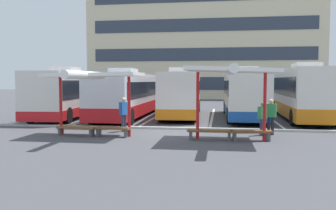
# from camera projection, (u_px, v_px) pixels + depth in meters

# --- Properties ---
(ground_plane) EXTENTS (160.00, 160.00, 0.00)m
(ground_plane) POSITION_uv_depth(u_px,v_px,m) (168.00, 133.00, 17.70)
(ground_plane) COLOR #47474C
(terminal_building) EXTENTS (33.39, 12.25, 18.94)m
(terminal_building) POSITION_uv_depth(u_px,v_px,m) (204.00, 45.00, 54.80)
(terminal_building) COLOR beige
(terminal_building) RESTS_ON ground
(coach_bus_0) EXTENTS (3.55, 12.31, 3.55)m
(coach_bus_0) POSITION_uv_depth(u_px,v_px,m) (73.00, 94.00, 25.99)
(coach_bus_0) COLOR silver
(coach_bus_0) RESTS_ON ground
(coach_bus_1) EXTENTS (2.79, 12.48, 3.44)m
(coach_bus_1) POSITION_uv_depth(u_px,v_px,m) (129.00, 95.00, 25.53)
(coach_bus_1) COLOR silver
(coach_bus_1) RESTS_ON ground
(coach_bus_2) EXTENTS (2.83, 10.85, 3.51)m
(coach_bus_2) POSITION_uv_depth(u_px,v_px,m) (182.00, 94.00, 26.18)
(coach_bus_2) COLOR silver
(coach_bus_2) RESTS_ON ground
(coach_bus_3) EXTENTS (2.67, 10.44, 3.54)m
(coach_bus_3) POSITION_uv_depth(u_px,v_px,m) (244.00, 94.00, 24.74)
(coach_bus_3) COLOR silver
(coach_bus_3) RESTS_ON ground
(coach_bus_4) EXTENTS (2.83, 11.14, 3.75)m
(coach_bus_4) POSITION_uv_depth(u_px,v_px,m) (301.00, 94.00, 24.06)
(coach_bus_4) COLOR silver
(coach_bus_4) RESTS_ON ground
(lane_stripe_0) EXTENTS (0.16, 14.00, 0.01)m
(lane_stripe_0) POSITION_uv_depth(u_px,v_px,m) (56.00, 114.00, 27.54)
(lane_stripe_0) COLOR white
(lane_stripe_0) RESTS_ON ground
(lane_stripe_1) EXTENTS (0.16, 14.00, 0.01)m
(lane_stripe_1) POSITION_uv_depth(u_px,v_px,m) (106.00, 115.00, 26.95)
(lane_stripe_1) COLOR white
(lane_stripe_1) RESTS_ON ground
(lane_stripe_2) EXTENTS (0.16, 14.00, 0.01)m
(lane_stripe_2) POSITION_uv_depth(u_px,v_px,m) (158.00, 116.00, 26.36)
(lane_stripe_2) COLOR white
(lane_stripe_2) RESTS_ON ground
(lane_stripe_3) EXTENTS (0.16, 14.00, 0.01)m
(lane_stripe_3) POSITION_uv_depth(u_px,v_px,m) (212.00, 117.00, 25.77)
(lane_stripe_3) COLOR white
(lane_stripe_3) RESTS_ON ground
(lane_stripe_4) EXTENTS (0.16, 14.00, 0.01)m
(lane_stripe_4) POSITION_uv_depth(u_px,v_px,m) (269.00, 117.00, 25.18)
(lane_stripe_4) COLOR white
(lane_stripe_4) RESTS_ON ground
(lane_stripe_5) EXTENTS (0.16, 14.00, 0.01)m
(lane_stripe_5) POSITION_uv_depth(u_px,v_px,m) (329.00, 118.00, 24.59)
(lane_stripe_5) COLOR white
(lane_stripe_5) RESTS_ON ground
(waiting_shelter_0) EXTENTS (4.38, 4.44, 3.05)m
(waiting_shelter_0) POSITION_uv_depth(u_px,v_px,m) (92.00, 76.00, 16.38)
(waiting_shelter_0) COLOR red
(waiting_shelter_0) RESTS_ON ground
(bench_0) EXTENTS (1.96, 0.61, 0.45)m
(bench_0) POSITION_uv_depth(u_px,v_px,m) (76.00, 129.00, 16.86)
(bench_0) COLOR brown
(bench_0) RESTS_ON ground
(bench_1) EXTENTS (1.74, 0.60, 0.45)m
(bench_1) POSITION_uv_depth(u_px,v_px,m) (112.00, 129.00, 16.57)
(bench_1) COLOR brown
(bench_1) RESTS_ON ground
(waiting_shelter_1) EXTENTS (3.90, 5.14, 3.24)m
(waiting_shelter_1) POSITION_uv_depth(u_px,v_px,m) (231.00, 72.00, 15.10)
(waiting_shelter_1) COLOR red
(waiting_shelter_1) RESTS_ON ground
(bench_2) EXTENTS (2.00, 0.42, 0.45)m
(bench_2) POSITION_uv_depth(u_px,v_px,m) (210.00, 132.00, 15.68)
(bench_2) COLOR brown
(bench_2) RESTS_ON ground
(bench_3) EXTENTS (1.81, 0.65, 0.45)m
(bench_3) POSITION_uv_depth(u_px,v_px,m) (251.00, 133.00, 15.40)
(bench_3) COLOR brown
(bench_3) RESTS_ON ground
(platform_kerb) EXTENTS (44.00, 0.24, 0.12)m
(platform_kerb) POSITION_uv_depth(u_px,v_px,m) (172.00, 128.00, 19.05)
(platform_kerb) COLOR #ADADA8
(platform_kerb) RESTS_ON ground
(waiting_passenger_0) EXTENTS (0.54, 0.36, 1.74)m
(waiting_passenger_0) POSITION_uv_depth(u_px,v_px,m) (271.00, 114.00, 17.08)
(waiting_passenger_0) COLOR black
(waiting_passenger_0) RESTS_ON ground
(waiting_passenger_1) EXTENTS (0.41, 0.55, 1.76)m
(waiting_passenger_1) POSITION_uv_depth(u_px,v_px,m) (124.00, 112.00, 18.15)
(waiting_passenger_1) COLOR #33384C
(waiting_passenger_1) RESTS_ON ground
(waiting_passenger_2) EXTENTS (0.49, 0.47, 1.61)m
(waiting_passenger_2) POSITION_uv_depth(u_px,v_px,m) (263.00, 116.00, 16.97)
(waiting_passenger_2) COLOR #33384C
(waiting_passenger_2) RESTS_ON ground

